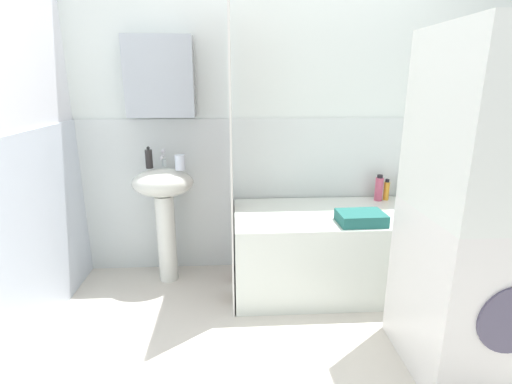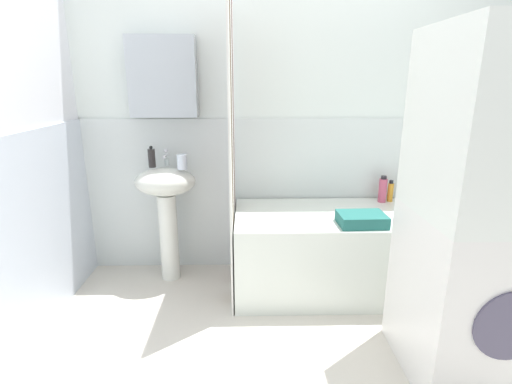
# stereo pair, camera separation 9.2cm
# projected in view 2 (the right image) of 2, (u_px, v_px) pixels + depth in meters

# --- Properties ---
(ground_plane) EXTENTS (4.80, 5.60, 0.04)m
(ground_plane) POSITION_uv_depth(u_px,v_px,m) (303.00, 374.00, 2.04)
(ground_plane) COLOR beige
(wall_back_tiled) EXTENTS (3.60, 0.18, 2.40)m
(wall_back_tiled) POSITION_uv_depth(u_px,v_px,m) (278.00, 126.00, 2.93)
(wall_back_tiled) COLOR white
(wall_back_tiled) RESTS_ON ground_plane
(wall_left_tiled) EXTENTS (0.07, 1.81, 2.40)m
(wall_left_tiled) POSITION_uv_depth(u_px,v_px,m) (3.00, 151.00, 2.02)
(wall_left_tiled) COLOR white
(wall_left_tiled) RESTS_ON ground_plane
(sink) EXTENTS (0.44, 0.34, 0.87)m
(sink) POSITION_uv_depth(u_px,v_px,m) (166.00, 199.00, 2.83)
(sink) COLOR white
(sink) RESTS_ON ground_plane
(faucet) EXTENTS (0.03, 0.12, 0.12)m
(faucet) POSITION_uv_depth(u_px,v_px,m) (166.00, 158.00, 2.82)
(faucet) COLOR silver
(faucet) RESTS_ON sink
(soap_dispenser) EXTENTS (0.05, 0.05, 0.16)m
(soap_dispenser) POSITION_uv_depth(u_px,v_px,m) (152.00, 158.00, 2.78)
(soap_dispenser) COLOR #292627
(soap_dispenser) RESTS_ON sink
(toothbrush_cup) EXTENTS (0.07, 0.07, 0.11)m
(toothbrush_cup) POSITION_uv_depth(u_px,v_px,m) (182.00, 162.00, 2.72)
(toothbrush_cup) COLOR silver
(toothbrush_cup) RESTS_ON sink
(bathtub) EXTENTS (1.41, 0.72, 0.58)m
(bathtub) POSITION_uv_depth(u_px,v_px,m) (333.00, 251.00, 2.78)
(bathtub) COLOR white
(bathtub) RESTS_ON ground_plane
(shower_curtain) EXTENTS (0.01, 0.72, 2.00)m
(shower_curtain) POSITION_uv_depth(u_px,v_px,m) (232.00, 154.00, 2.57)
(shower_curtain) COLOR white
(shower_curtain) RESTS_ON ground_plane
(shampoo_bottle) EXTENTS (0.05, 0.05, 0.16)m
(shampoo_bottle) POSITION_uv_depth(u_px,v_px,m) (405.00, 191.00, 2.99)
(shampoo_bottle) COLOR white
(shampoo_bottle) RESTS_ON bathtub
(lotion_bottle) EXTENTS (0.04, 0.04, 0.17)m
(lotion_bottle) POSITION_uv_depth(u_px,v_px,m) (390.00, 192.00, 2.95)
(lotion_bottle) COLOR orange
(lotion_bottle) RESTS_ON bathtub
(body_wash_bottle) EXTENTS (0.06, 0.06, 0.20)m
(body_wash_bottle) POSITION_uv_depth(u_px,v_px,m) (383.00, 190.00, 2.94)
(body_wash_bottle) COLOR #C75170
(body_wash_bottle) RESTS_ON bathtub
(towel_folded) EXTENTS (0.30, 0.22, 0.08)m
(towel_folded) POSITION_uv_depth(u_px,v_px,m) (362.00, 219.00, 2.48)
(towel_folded) COLOR #256862
(towel_folded) RESTS_ON bathtub
(washer_dryer_stack) EXTENTS (0.60, 0.64, 1.71)m
(washer_dryer_stack) POSITION_uv_depth(u_px,v_px,m) (483.00, 216.00, 1.83)
(washer_dryer_stack) COLOR white
(washer_dryer_stack) RESTS_ON ground_plane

